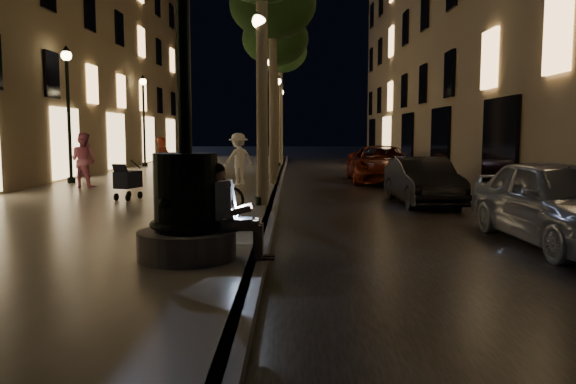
{
  "coord_description": "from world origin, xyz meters",
  "views": [
    {
      "loc": [
        0.51,
        -5.84,
        1.99
      ],
      "look_at": [
        0.43,
        3.0,
        1.05
      ],
      "focal_mm": 35.0,
      "sensor_mm": 36.0,
      "label": 1
    }
  ],
  "objects_px": {
    "car_third": "(381,164)",
    "lamp_curb_a": "(260,81)",
    "tree_second": "(273,6)",
    "lamp_curb_b": "(272,100)",
    "lamp_curb_c": "(278,109)",
    "pedestrian_white": "(239,159)",
    "seated_man_laptop": "(230,209)",
    "pedestrian_red": "(163,162)",
    "pedestrian_pink": "(84,160)",
    "stroller": "(128,180)",
    "bicycle": "(201,192)",
    "car_front": "(560,202)",
    "car_rear": "(379,162)",
    "tree_far": "(280,52)",
    "lamp_left_c": "(144,109)",
    "car_second": "(422,181)",
    "fountain_lamppost": "(186,188)",
    "tree_third": "(275,40)",
    "lamp_curb_d": "(281,114)",
    "lamp_left_b": "(68,97)"
  },
  "relations": [
    {
      "from": "car_third",
      "to": "lamp_curb_a",
      "type": "bearing_deg",
      "value": -115.84
    },
    {
      "from": "tree_second",
      "to": "lamp_curb_b",
      "type": "bearing_deg",
      "value": 92.86
    },
    {
      "from": "lamp_curb_c",
      "to": "pedestrian_white",
      "type": "bearing_deg",
      "value": -95.54
    },
    {
      "from": "seated_man_laptop",
      "to": "lamp_curb_c",
      "type": "relative_size",
      "value": 0.28
    },
    {
      "from": "pedestrian_red",
      "to": "pedestrian_pink",
      "type": "relative_size",
      "value": 0.92
    },
    {
      "from": "car_third",
      "to": "lamp_curb_b",
      "type": "bearing_deg",
      "value": -174.09
    },
    {
      "from": "lamp_curb_b",
      "to": "stroller",
      "type": "xyz_separation_m",
      "value": [
        -3.6,
        -7.0,
        -2.5
      ]
    },
    {
      "from": "stroller",
      "to": "bicycle",
      "type": "bearing_deg",
      "value": -32.33
    },
    {
      "from": "car_front",
      "to": "pedestrian_red",
      "type": "height_order",
      "value": "pedestrian_red"
    },
    {
      "from": "pedestrian_pink",
      "to": "pedestrian_white",
      "type": "height_order",
      "value": "pedestrian_pink"
    },
    {
      "from": "bicycle",
      "to": "lamp_curb_c",
      "type": "bearing_deg",
      "value": -9.24
    },
    {
      "from": "car_rear",
      "to": "bicycle",
      "type": "relative_size",
      "value": 2.35
    },
    {
      "from": "tree_far",
      "to": "pedestrian_pink",
      "type": "bearing_deg",
      "value": -113.67
    },
    {
      "from": "tree_far",
      "to": "lamp_left_c",
      "type": "relative_size",
      "value": 1.56
    },
    {
      "from": "car_second",
      "to": "fountain_lamppost",
      "type": "bearing_deg",
      "value": -126.11
    },
    {
      "from": "tree_far",
      "to": "fountain_lamppost",
      "type": "bearing_deg",
      "value": -91.86
    },
    {
      "from": "tree_third",
      "to": "car_rear",
      "type": "xyz_separation_m",
      "value": [
        4.76,
        -0.11,
        -5.5
      ]
    },
    {
      "from": "lamp_curb_a",
      "to": "lamp_curb_d",
      "type": "relative_size",
      "value": 1.0
    },
    {
      "from": "tree_second",
      "to": "pedestrian_white",
      "type": "height_order",
      "value": "tree_second"
    },
    {
      "from": "seated_man_laptop",
      "to": "car_second",
      "type": "bearing_deg",
      "value": 59.6
    },
    {
      "from": "seated_man_laptop",
      "to": "pedestrian_white",
      "type": "relative_size",
      "value": 0.77
    },
    {
      "from": "tree_far",
      "to": "car_rear",
      "type": "distance_m",
      "value": 9.64
    },
    {
      "from": "tree_third",
      "to": "pedestrian_red",
      "type": "distance_m",
      "value": 9.79
    },
    {
      "from": "pedestrian_pink",
      "to": "pedestrian_white",
      "type": "relative_size",
      "value": 1.01
    },
    {
      "from": "car_front",
      "to": "car_second",
      "type": "bearing_deg",
      "value": 98.28
    },
    {
      "from": "lamp_left_b",
      "to": "car_rear",
      "type": "relative_size",
      "value": 1.1
    },
    {
      "from": "car_front",
      "to": "car_third",
      "type": "bearing_deg",
      "value": 92.67
    },
    {
      "from": "fountain_lamppost",
      "to": "seated_man_laptop",
      "type": "bearing_deg",
      "value": -0.0
    },
    {
      "from": "lamp_curb_d",
      "to": "lamp_curb_c",
      "type": "bearing_deg",
      "value": -90.0
    },
    {
      "from": "car_second",
      "to": "pedestrian_red",
      "type": "height_order",
      "value": "pedestrian_red"
    },
    {
      "from": "fountain_lamppost",
      "to": "seated_man_laptop",
      "type": "height_order",
      "value": "fountain_lamppost"
    },
    {
      "from": "pedestrian_pink",
      "to": "car_third",
      "type": "bearing_deg",
      "value": -142.54
    },
    {
      "from": "lamp_curb_b",
      "to": "car_third",
      "type": "bearing_deg",
      "value": 4.46
    },
    {
      "from": "lamp_curb_c",
      "to": "car_second",
      "type": "height_order",
      "value": "lamp_curb_c"
    },
    {
      "from": "seated_man_laptop",
      "to": "pedestrian_pink",
      "type": "height_order",
      "value": "pedestrian_pink"
    },
    {
      "from": "stroller",
      "to": "car_rear",
      "type": "bearing_deg",
      "value": 69.0
    },
    {
      "from": "lamp_curb_a",
      "to": "car_third",
      "type": "distance_m",
      "value": 9.71
    },
    {
      "from": "car_front",
      "to": "seated_man_laptop",
      "type": "bearing_deg",
      "value": -163.43
    },
    {
      "from": "seated_man_laptop",
      "to": "lamp_curb_c",
      "type": "xyz_separation_m",
      "value": [
        0.09,
        22.0,
        2.32
      ]
    },
    {
      "from": "tree_far",
      "to": "lamp_left_c",
      "type": "xyz_separation_m",
      "value": [
        -7.18,
        -2.0,
        -3.2
      ]
    },
    {
      "from": "tree_third",
      "to": "pedestrian_red",
      "type": "xyz_separation_m",
      "value": [
        -3.42,
        -7.62,
        -5.11
      ]
    },
    {
      "from": "fountain_lamppost",
      "to": "car_third",
      "type": "xyz_separation_m",
      "value": [
        5.0,
        14.34,
        -0.48
      ]
    },
    {
      "from": "fountain_lamppost",
      "to": "car_third",
      "type": "relative_size",
      "value": 0.98
    },
    {
      "from": "car_second",
      "to": "pedestrian_white",
      "type": "height_order",
      "value": "pedestrian_white"
    },
    {
      "from": "fountain_lamppost",
      "to": "car_rear",
      "type": "xyz_separation_m",
      "value": [
        5.46,
        17.89,
        -0.58
      ]
    },
    {
      "from": "tree_far",
      "to": "lamp_curb_b",
      "type": "height_order",
      "value": "tree_far"
    },
    {
      "from": "lamp_curb_d",
      "to": "car_rear",
      "type": "distance_m",
      "value": 13.27
    },
    {
      "from": "tree_third",
      "to": "stroller",
      "type": "bearing_deg",
      "value": -108.12
    },
    {
      "from": "lamp_left_c",
      "to": "car_second",
      "type": "height_order",
      "value": "lamp_left_c"
    },
    {
      "from": "fountain_lamppost",
      "to": "car_front",
      "type": "distance_m",
      "value": 6.52
    }
  ]
}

